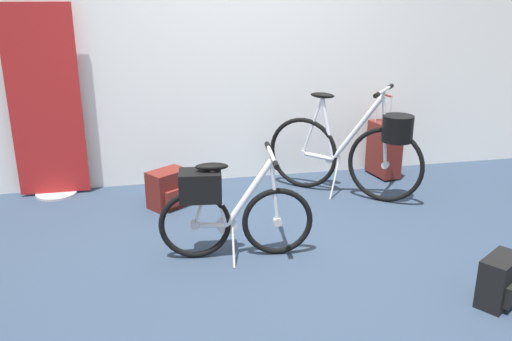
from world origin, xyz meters
name	(u,v)px	position (x,y,z in m)	size (l,w,h in m)	color
ground_plane	(283,261)	(0.00, 0.00, 0.00)	(6.53, 6.53, 0.00)	#2D3D51
back_wall	(236,27)	(0.00, 1.80, 1.43)	(6.53, 0.10, 2.87)	white
floor_banner_stand	(46,113)	(-1.70, 1.64, 0.75)	(0.60, 0.36, 1.67)	#B7B7BC
folding_bike_foreground	(225,207)	(-0.37, 0.15, 0.37)	(1.06, 0.53, 0.75)	black
display_bike_left	(357,148)	(0.93, 1.04, 0.45)	(1.13, 0.94, 0.99)	black
rolling_suitcase	(384,149)	(1.41, 1.50, 0.28)	(0.24, 0.39, 0.83)	maroon
backpack_on_floor	(168,189)	(-0.71, 1.14, 0.16)	(0.38, 0.35, 0.32)	maroon
handbag_on_floor	(500,281)	(1.11, -0.77, 0.15)	(0.33, 0.29, 0.30)	black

